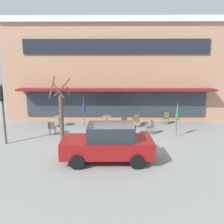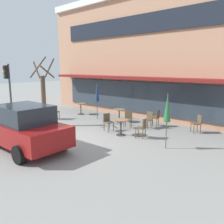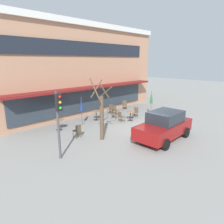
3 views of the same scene
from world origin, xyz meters
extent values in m
plane|color=gray|center=(0.00, 0.00, 0.00)|extent=(80.00, 80.00, 0.00)
cube|color=tan|center=(0.00, 10.00, 3.97)|extent=(17.45, 8.00, 7.94)
cube|color=silver|center=(0.00, 5.88, 7.69)|extent=(17.45, 0.24, 0.44)
cube|color=maroon|center=(0.00, 5.45, 2.55)|extent=(14.83, 1.10, 0.16)
cube|color=#1E232D|center=(0.00, 5.94, 5.72)|extent=(13.96, 0.10, 1.10)
cube|color=#2D3842|center=(0.00, 5.94, 1.35)|extent=(13.96, 0.10, 1.90)
cylinder|color=#333338|center=(-0.64, 4.30, 0.01)|extent=(0.44, 0.44, 0.03)
cylinder|color=#333338|center=(-0.64, 4.30, 0.38)|extent=(0.07, 0.07, 0.70)
cylinder|color=#99704C|center=(-0.64, 4.30, 0.74)|extent=(0.70, 0.70, 0.03)
cylinder|color=#333338|center=(-4.10, 4.30, 0.01)|extent=(0.44, 0.44, 0.03)
cylinder|color=#333338|center=(-4.10, 4.30, 0.38)|extent=(0.07, 0.07, 0.70)
cylinder|color=#99704C|center=(-4.10, 4.30, 0.74)|extent=(0.70, 0.70, 0.03)
cylinder|color=#333338|center=(1.24, 2.21, 0.01)|extent=(0.44, 0.44, 0.03)
cylinder|color=#333338|center=(1.24, 2.21, 0.38)|extent=(0.07, 0.07, 0.70)
cylinder|color=#99704C|center=(1.24, 2.21, 0.74)|extent=(0.70, 0.70, 0.03)
cylinder|color=#4C4C51|center=(3.78, 1.96, 1.10)|extent=(0.04, 0.04, 2.20)
cone|color=#286B38|center=(3.78, 1.96, 1.65)|extent=(0.28, 0.28, 1.10)
cylinder|color=#4C4C51|center=(-2.26, 4.07, 1.10)|extent=(0.04, 0.04, 2.20)
cone|color=navy|center=(-2.26, 4.07, 1.65)|extent=(0.28, 0.28, 1.10)
cylinder|color=brown|center=(1.62, 3.93, 0.23)|extent=(0.04, 0.04, 0.45)
cylinder|color=brown|center=(1.28, 3.97, 0.23)|extent=(0.04, 0.04, 0.45)
cylinder|color=brown|center=(1.66, 4.27, 0.23)|extent=(0.04, 0.04, 0.45)
cylinder|color=brown|center=(1.32, 4.31, 0.23)|extent=(0.04, 0.04, 0.45)
cube|color=brown|center=(1.47, 4.12, 0.47)|extent=(0.44, 0.44, 0.04)
cube|color=brown|center=(1.49, 4.30, 0.69)|extent=(0.40, 0.09, 0.40)
cylinder|color=brown|center=(0.51, 2.50, 0.23)|extent=(0.04, 0.04, 0.45)
cylinder|color=brown|center=(0.46, 2.16, 0.23)|extent=(0.04, 0.04, 0.45)
cylinder|color=brown|center=(0.18, 2.55, 0.23)|extent=(0.04, 0.04, 0.45)
cylinder|color=brown|center=(0.13, 2.22, 0.23)|extent=(0.04, 0.04, 0.45)
cube|color=brown|center=(0.32, 2.36, 0.47)|extent=(0.46, 0.46, 0.04)
cube|color=brown|center=(0.14, 2.38, 0.69)|extent=(0.10, 0.40, 0.40)
cylinder|color=brown|center=(2.08, 2.26, 0.23)|extent=(0.04, 0.04, 0.45)
cylinder|color=brown|center=(1.99, 2.59, 0.23)|extent=(0.04, 0.04, 0.45)
cylinder|color=brown|center=(2.40, 2.35, 0.23)|extent=(0.04, 0.04, 0.45)
cylinder|color=brown|center=(2.31, 2.68, 0.23)|extent=(0.04, 0.04, 0.45)
cube|color=brown|center=(2.20, 2.47, 0.47)|extent=(0.49, 0.49, 0.04)
cube|color=brown|center=(2.37, 2.52, 0.69)|extent=(0.14, 0.40, 0.40)
cylinder|color=brown|center=(-4.24, 2.36, 0.23)|extent=(0.04, 0.04, 0.45)
cylinder|color=brown|center=(-3.90, 2.36, 0.23)|extent=(0.04, 0.04, 0.45)
cylinder|color=brown|center=(-4.23, 2.02, 0.23)|extent=(0.04, 0.04, 0.45)
cylinder|color=brown|center=(-3.89, 2.02, 0.23)|extent=(0.04, 0.04, 0.45)
cube|color=brown|center=(-4.06, 2.19, 0.47)|extent=(0.41, 0.41, 0.04)
cube|color=brown|center=(-4.06, 2.01, 0.69)|extent=(0.40, 0.05, 0.40)
cylinder|color=brown|center=(3.72, 4.76, 0.23)|extent=(0.04, 0.04, 0.45)
cylinder|color=brown|center=(3.47, 4.98, 0.23)|extent=(0.04, 0.04, 0.45)
cylinder|color=brown|center=(3.95, 5.01, 0.23)|extent=(0.04, 0.04, 0.45)
cylinder|color=brown|center=(3.69, 5.24, 0.23)|extent=(0.04, 0.04, 0.45)
cube|color=brown|center=(3.71, 5.00, 0.47)|extent=(0.56, 0.56, 0.04)
cube|color=brown|center=(3.83, 5.13, 0.69)|extent=(0.33, 0.29, 0.40)
cylinder|color=brown|center=(0.89, 3.39, 0.23)|extent=(0.04, 0.04, 0.45)
cylinder|color=brown|center=(0.58, 3.24, 0.23)|extent=(0.04, 0.04, 0.45)
cylinder|color=brown|center=(0.74, 3.69, 0.23)|extent=(0.04, 0.04, 0.45)
cylinder|color=brown|center=(0.43, 3.55, 0.23)|extent=(0.04, 0.04, 0.45)
cube|color=brown|center=(0.66, 3.47, 0.47)|extent=(0.53, 0.53, 0.04)
cube|color=brown|center=(0.58, 3.63, 0.69)|extent=(0.38, 0.20, 0.40)
cylinder|color=brown|center=(1.35, 4.62, 0.23)|extent=(0.04, 0.04, 0.45)
cylinder|color=brown|center=(1.26, 4.95, 0.23)|extent=(0.04, 0.04, 0.45)
cylinder|color=brown|center=(1.68, 4.70, 0.23)|extent=(0.04, 0.04, 0.45)
cylinder|color=brown|center=(1.59, 5.03, 0.23)|extent=(0.04, 0.04, 0.45)
cube|color=brown|center=(1.47, 4.83, 0.47)|extent=(0.49, 0.49, 0.04)
cube|color=brown|center=(1.65, 4.87, 0.69)|extent=(0.14, 0.40, 0.40)
cube|color=maroon|center=(-0.41, -1.82, 0.70)|extent=(4.24, 1.91, 0.76)
cube|color=#232B33|center=(-0.26, -1.82, 1.42)|extent=(2.14, 1.65, 0.68)
cylinder|color=black|center=(-1.69, -2.75, 0.32)|extent=(0.65, 0.24, 0.64)
cylinder|color=black|center=(-1.73, -0.95, 0.32)|extent=(0.65, 0.24, 0.64)
cylinder|color=black|center=(0.92, -2.69, 0.32)|extent=(0.65, 0.24, 0.64)
cylinder|color=black|center=(0.87, -0.89, 0.32)|extent=(0.65, 0.24, 0.64)
cylinder|color=brown|center=(-3.12, 0.85, 1.37)|extent=(0.24, 0.24, 2.74)
cylinder|color=brown|center=(-2.69, 0.88, 2.96)|extent=(0.13, 0.91, 0.70)
cylinder|color=brown|center=(-3.13, 1.30, 3.13)|extent=(0.96, 0.09, 1.04)
cylinder|color=brown|center=(-3.59, 0.90, 3.20)|extent=(0.19, 1.01, 1.17)
cylinder|color=brown|center=(-3.15, 0.54, 3.06)|extent=(0.69, 0.14, 0.88)
cylinder|color=#47474C|center=(-6.28, 0.49, 1.70)|extent=(0.12, 0.12, 3.40)
cube|color=black|center=(-6.28, 0.31, 2.90)|extent=(0.26, 0.20, 0.80)
sphere|color=red|center=(-6.28, 0.18, 3.17)|extent=(0.13, 0.13, 0.13)
sphere|color=gold|center=(-6.28, 0.18, 2.91)|extent=(0.13, 0.13, 0.13)
sphere|color=green|center=(-6.28, 0.18, 2.65)|extent=(0.13, 0.13, 0.13)
camera|label=1|loc=(-0.05, -12.33, 4.54)|focal=38.00mm
camera|label=2|loc=(8.23, -6.16, 3.18)|focal=38.00mm
camera|label=3|loc=(-10.91, -7.82, 4.76)|focal=32.00mm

